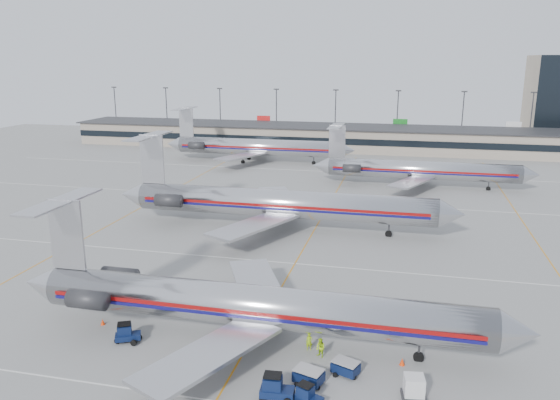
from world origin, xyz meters
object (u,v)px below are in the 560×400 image
(jet_second_row, at_px, (275,203))
(belt_loader, at_px, (250,322))
(uld_container, at_px, (414,387))
(jet_foreground, at_px, (247,304))
(tug_center, at_px, (275,388))

(jet_second_row, height_order, belt_loader, jet_second_row)
(jet_second_row, distance_m, belt_loader, 30.57)
(uld_container, bearing_deg, belt_loader, 144.27)
(jet_foreground, xyz_separation_m, jet_second_row, (-5.36, 32.20, 0.39))
(jet_foreground, height_order, uld_container, jet_foreground)
(jet_foreground, height_order, belt_loader, jet_foreground)
(uld_container, relative_size, belt_loader, 0.42)
(tug_center, xyz_separation_m, uld_container, (9.71, 2.36, 0.00))
(uld_container, distance_m, belt_loader, 16.31)
(tug_center, distance_m, uld_container, 9.99)
(belt_loader, bearing_deg, tug_center, -44.79)
(tug_center, bearing_deg, jet_second_row, 99.02)
(jet_foreground, relative_size, belt_loader, 10.20)
(uld_container, xyz_separation_m, belt_loader, (-14.48, 7.52, -0.30))
(jet_foreground, height_order, jet_second_row, jet_second_row)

